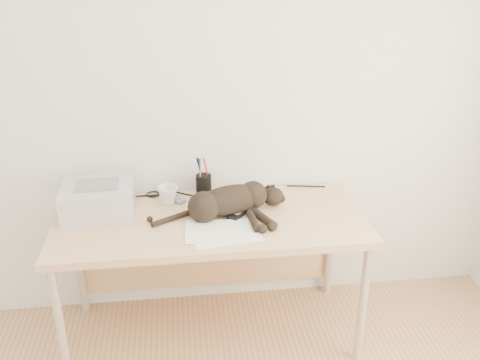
{
  "coord_description": "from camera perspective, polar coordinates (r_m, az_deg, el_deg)",
  "views": [
    {
      "loc": [
        -0.15,
        -1.05,
        2.04
      ],
      "look_at": [
        0.15,
        1.34,
        0.97
      ],
      "focal_mm": 40.0,
      "sensor_mm": 36.0,
      "label": 1
    }
  ],
  "objects": [
    {
      "name": "wall_back",
      "position": [
        2.9,
        -3.97,
        9.17
      ],
      "size": [
        3.5,
        0.0,
        3.5
      ],
      "primitive_type": "plane",
      "rotation": [
        1.57,
        0.0,
        0.0
      ],
      "color": "silver",
      "rests_on": "floor"
    },
    {
      "name": "desk",
      "position": [
        2.91,
        -3.25,
        -5.58
      ],
      "size": [
        1.6,
        0.7,
        0.74
      ],
      "color": "tan",
      "rests_on": "floor"
    },
    {
      "name": "printer",
      "position": [
        2.86,
        -14.86,
        -2.01
      ],
      "size": [
        0.37,
        0.31,
        0.17
      ],
      "color": "#BDBCC2",
      "rests_on": "desk"
    },
    {
      "name": "papers",
      "position": [
        2.62,
        -1.91,
        -5.58
      ],
      "size": [
        0.38,
        0.28,
        0.01
      ],
      "color": "white",
      "rests_on": "desk"
    },
    {
      "name": "cat",
      "position": [
        2.76,
        -1.39,
        -2.42
      ],
      "size": [
        0.73,
        0.36,
        0.16
      ],
      "rotation": [
        0.0,
        0.0,
        0.28
      ],
      "color": "black",
      "rests_on": "desk"
    },
    {
      "name": "mug",
      "position": [
        2.91,
        -7.68,
        -1.63
      ],
      "size": [
        0.15,
        0.15,
        0.1
      ],
      "primitive_type": "imported",
      "rotation": [
        0.0,
        0.0,
        1.06
      ],
      "color": "silver",
      "rests_on": "desk"
    },
    {
      "name": "pen_cup",
      "position": [
        2.99,
        -3.9,
        -0.5
      ],
      "size": [
        0.09,
        0.09,
        0.22
      ],
      "color": "black",
      "rests_on": "desk"
    },
    {
      "name": "remote_grey",
      "position": [
        2.98,
        -7.12,
        -1.83
      ],
      "size": [
        0.14,
        0.18,
        0.02
      ],
      "primitive_type": "cube",
      "rotation": [
        0.0,
        0.0,
        0.58
      ],
      "color": "slate",
      "rests_on": "desk"
    },
    {
      "name": "remote_black",
      "position": [
        2.8,
        0.11,
        -3.34
      ],
      "size": [
        0.16,
        0.19,
        0.02
      ],
      "primitive_type": "cube",
      "rotation": [
        0.0,
        0.0,
        -0.65
      ],
      "color": "black",
      "rests_on": "desk"
    },
    {
      "name": "mouse",
      "position": [
        3.04,
        2.5,
        -0.94
      ],
      "size": [
        0.11,
        0.13,
        0.04
      ],
      "primitive_type": "ellipsoid",
      "rotation": [
        0.0,
        0.0,
        0.43
      ],
      "color": "white",
      "rests_on": "desk"
    },
    {
      "name": "cable_tangle",
      "position": [
        3.04,
        -3.62,
        -1.22
      ],
      "size": [
        1.36,
        0.09,
        0.01
      ],
      "primitive_type": null,
      "color": "black",
      "rests_on": "desk"
    }
  ]
}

